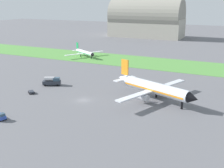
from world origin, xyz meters
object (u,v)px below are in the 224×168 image
Objects in this scene: airplane_taxiing_turboprop at (85,52)px; fuel_truck_by_runway at (52,81)px; baggage_cart_midfield at (31,92)px; airplane_midfield_jet at (154,88)px; pushback_tug_near_gate at (0,116)px.

airplane_taxiing_turboprop reaches higher than fuel_truck_by_runway.
fuel_truck_by_runway reaches higher than baggage_cart_midfield.
baggage_cart_midfield is 0.43× the size of fuel_truck_by_runway.
airplane_midfield_jet is 1.41× the size of airplane_taxiing_turboprop.
fuel_truck_by_runway is at bearing 120.99° from pushback_tug_near_gate.
airplane_taxiing_turboprop reaches higher than baggage_cart_midfield.
fuel_truck_by_runway is (16.73, -51.52, -1.03)m from airplane_taxiing_turboprop.
baggage_cart_midfield is at bearing -142.83° from airplane_midfield_jet.
baggage_cart_midfield is at bearing 128.24° from pushback_tug_near_gate.
airplane_taxiing_turboprop is at bearing 80.04° from fuel_truck_by_runway.
airplane_taxiing_turboprop is at bearing 141.48° from baggage_cart_midfield.
baggage_cart_midfield is at bearing -120.17° from fuel_truck_by_runway.
airplane_midfield_jet is at bearing 53.11° from baggage_cart_midfield.
airplane_midfield_jet is at bearing 63.74° from pushback_tug_near_gate.
baggage_cart_midfield is at bearing -45.93° from airplane_taxiing_turboprop.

